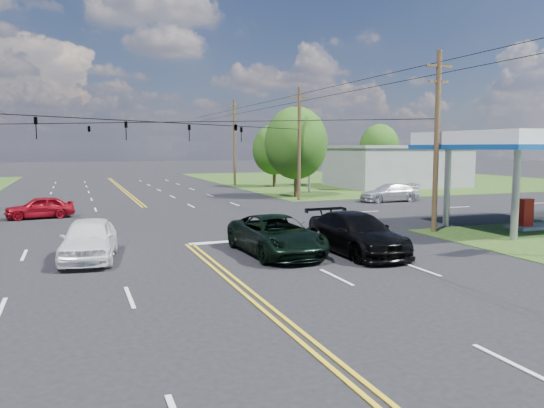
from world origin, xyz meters
name	(u,v)px	position (x,y,z in m)	size (l,w,h in m)	color
ground	(162,222)	(0.00, 12.00, 0.00)	(280.00, 280.00, 0.00)	black
grass_ne	(377,179)	(35.00, 44.00, 0.00)	(46.00, 48.00, 0.03)	#1F3E14
stop_bar	(288,238)	(5.00, 4.00, 0.00)	(10.00, 0.50, 0.02)	silver
retail_ne	(396,167)	(30.00, 32.00, 2.20)	(14.00, 10.00, 4.40)	gray
pole_se	(437,140)	(13.00, 3.00, 4.92)	(1.60, 0.28, 9.50)	#45301D
pole_ne	(299,142)	(13.00, 21.00, 4.92)	(1.60, 0.28, 9.50)	#45301D
pole_right_far	(234,141)	(13.00, 40.00, 5.17)	(1.60, 0.28, 10.00)	#45301D
span_wire_signals	(160,122)	(0.00, 12.00, 6.00)	(26.00, 18.00, 1.13)	black
power_lines	(164,73)	(0.00, 10.00, 8.60)	(26.04, 100.00, 0.64)	black
tree_right_a	(296,143)	(14.00, 24.00, 4.87)	(5.70, 5.70, 8.18)	#45301D
tree_right_b	(274,150)	(16.50, 36.00, 4.22)	(4.94, 4.94, 7.09)	#45301D
tree_far_r	(379,147)	(34.00, 42.00, 4.54)	(5.32, 5.32, 7.63)	#45301D
pickup_dkgreen	(276,235)	(3.00, 0.49, 0.82)	(2.73, 5.91, 1.64)	black
suv_black	(356,233)	(6.27, -0.52, 0.86)	(2.42, 5.95, 1.73)	black
pickup_white	(89,239)	(-4.45, 2.11, 0.85)	(2.00, 4.98, 1.70)	white
sedan_red	(40,207)	(-6.99, 16.42, 0.70)	(1.66, 4.12, 1.40)	maroon
sedan_far	(389,193)	(19.67, 17.50, 0.75)	(2.09, 5.14, 1.49)	silver
polesign_ne	(310,135)	(17.00, 27.61, 5.72)	(1.98, 1.04, 7.46)	#A5A5AA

